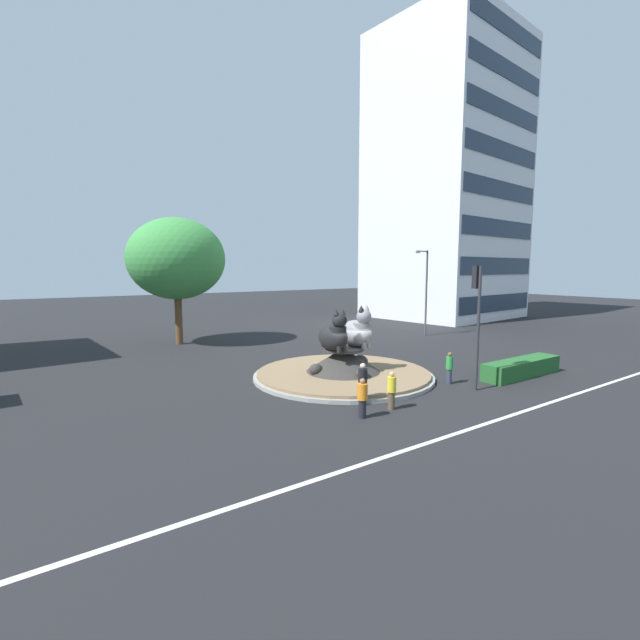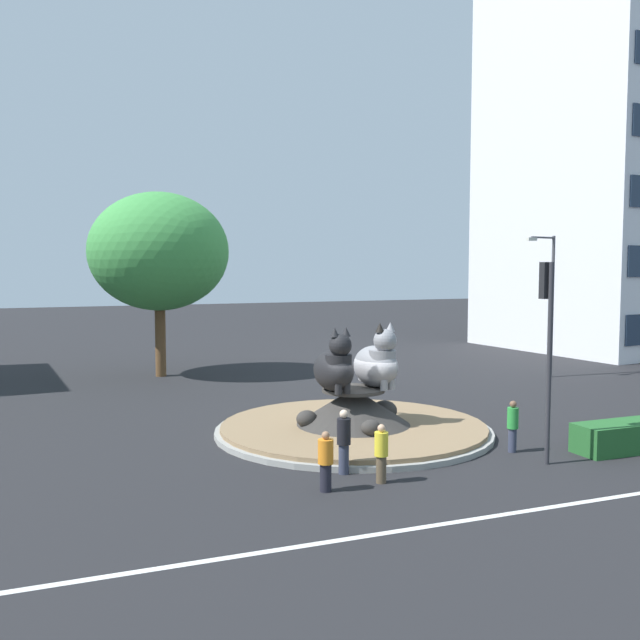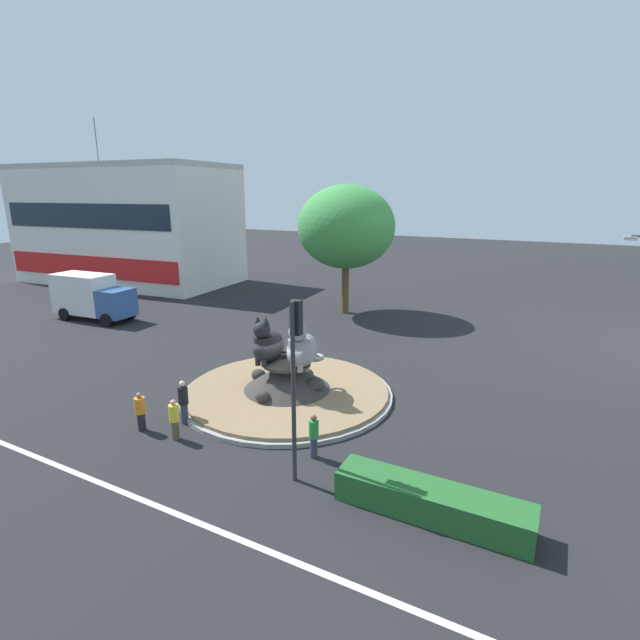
# 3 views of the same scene
# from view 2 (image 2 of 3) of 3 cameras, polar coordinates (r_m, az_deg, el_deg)

# --- Properties ---
(ground_plane) EXTENTS (160.00, 160.00, 0.00)m
(ground_plane) POSITION_cam_2_polar(r_m,az_deg,el_deg) (24.56, 2.68, -9.06)
(ground_plane) COLOR black
(lane_centreline) EXTENTS (112.00, 0.20, 0.01)m
(lane_centreline) POSITION_cam_2_polar(r_m,az_deg,el_deg) (17.50, 14.64, -14.84)
(lane_centreline) COLOR silver
(lane_centreline) RESTS_ON ground
(roundabout_island) EXTENTS (9.41, 9.41, 1.56)m
(roundabout_island) POSITION_cam_2_polar(r_m,az_deg,el_deg) (24.45, 2.70, -7.95)
(roundabout_island) COLOR gray
(roundabout_island) RESTS_ON ground
(cat_statue_black) EXTENTS (1.41, 2.25, 2.16)m
(cat_statue_black) POSITION_cam_2_polar(r_m,az_deg,el_deg) (23.53, 1.21, -3.84)
(cat_statue_black) COLOR black
(cat_statue_black) RESTS_ON roundabout_island
(cat_statue_grey) EXTENTS (1.55, 2.40, 2.26)m
(cat_statue_grey) POSITION_cam_2_polar(r_m,az_deg,el_deg) (24.35, 4.64, -3.48)
(cat_statue_grey) COLOR gray
(cat_statue_grey) RESTS_ON roundabout_island
(traffic_light_mast) EXTENTS (0.32, 0.46, 5.82)m
(traffic_light_mast) POSITION_cam_2_polar(r_m,az_deg,el_deg) (21.30, 17.79, -0.42)
(traffic_light_mast) COLOR #2D2D33
(traffic_light_mast) RESTS_ON ground
(office_tower) EXTENTS (16.39, 14.86, 31.61)m
(office_tower) POSITION_cam_2_polar(r_m,az_deg,el_deg) (54.67, 23.04, 14.73)
(office_tower) COLOR silver
(office_tower) RESTS_ON ground
(broadleaf_tree_behind_island) EXTENTS (7.07, 7.07, 9.41)m
(broadleaf_tree_behind_island) POSITION_cam_2_polar(r_m,az_deg,el_deg) (37.19, -12.80, 5.35)
(broadleaf_tree_behind_island) COLOR brown
(broadleaf_tree_behind_island) RESTS_ON ground
(streetlight_arm) EXTENTS (2.07, 0.66, 7.18)m
(streetlight_arm) POSITION_cam_2_polar(r_m,az_deg,el_deg) (37.77, 17.93, 1.87)
(streetlight_arm) COLOR #4C4C51
(streetlight_arm) RESTS_ON ground
(pedestrian_black_shirt) EXTENTS (0.38, 0.38, 1.78)m
(pedestrian_black_shirt) POSITION_cam_2_polar(r_m,az_deg,el_deg) (19.76, 1.92, -9.61)
(pedestrian_black_shirt) COLOR #33384C
(pedestrian_black_shirt) RESTS_ON ground
(pedestrian_yellow_shirt) EXTENTS (0.36, 0.36, 1.57)m
(pedestrian_yellow_shirt) POSITION_cam_2_polar(r_m,az_deg,el_deg) (19.06, 4.94, -10.53)
(pedestrian_yellow_shirt) COLOR brown
(pedestrian_yellow_shirt) RESTS_ON ground
(pedestrian_orange_shirt) EXTENTS (0.40, 0.40, 1.55)m
(pedestrian_orange_shirt) POSITION_cam_2_polar(r_m,az_deg,el_deg) (18.32, 0.46, -11.19)
(pedestrian_orange_shirt) COLOR black
(pedestrian_orange_shirt) RESTS_ON ground
(pedestrian_green_shirt) EXTENTS (0.34, 0.34, 1.59)m
(pedestrian_green_shirt) POSITION_cam_2_polar(r_m,az_deg,el_deg) (22.76, 15.19, -8.14)
(pedestrian_green_shirt) COLOR #33384C
(pedestrian_green_shirt) RESTS_ON ground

